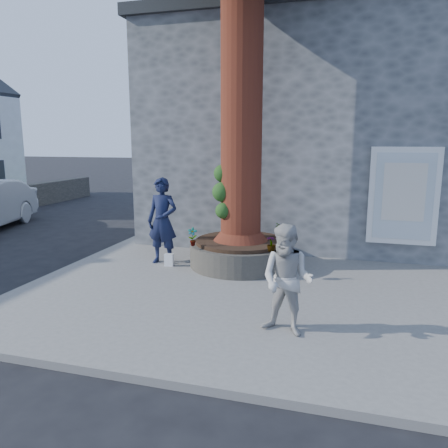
# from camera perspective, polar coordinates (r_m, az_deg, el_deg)

# --- Properties ---
(ground) EXTENTS (120.00, 120.00, 0.00)m
(ground) POSITION_cam_1_polar(r_m,az_deg,el_deg) (8.55, -6.44, -9.32)
(ground) COLOR black
(ground) RESTS_ON ground
(pavement) EXTENTS (9.00, 8.00, 0.12)m
(pavement) POSITION_cam_1_polar(r_m,az_deg,el_deg) (9.02, 4.96, -7.79)
(pavement) COLOR slate
(pavement) RESTS_ON ground
(yellow_line) EXTENTS (0.10, 30.00, 0.01)m
(yellow_line) POSITION_cam_1_polar(r_m,az_deg,el_deg) (10.83, -19.51, -5.51)
(yellow_line) COLOR yellow
(yellow_line) RESTS_ON ground
(stone_shop) EXTENTS (10.30, 8.30, 6.30)m
(stone_shop) POSITION_cam_1_polar(r_m,az_deg,el_deg) (14.60, 13.97, 11.43)
(stone_shop) COLOR #515356
(stone_shop) RESTS_ON ground
(planter) EXTENTS (2.30, 2.30, 0.60)m
(planter) POSITION_cam_1_polar(r_m,az_deg,el_deg) (10.00, 2.17, -3.77)
(planter) COLOR black
(planter) RESTS_ON pavement
(man) EXTENTS (0.75, 0.52, 1.99)m
(man) POSITION_cam_1_polar(r_m,az_deg,el_deg) (10.13, -8.05, 0.39)
(man) COLOR #131936
(man) RESTS_ON pavement
(woman) EXTENTS (0.92, 0.78, 1.65)m
(woman) POSITION_cam_1_polar(r_m,az_deg,el_deg) (6.46, 8.25, -7.28)
(woman) COLOR #B0ADA9
(woman) RESTS_ON pavement
(shopping_bag) EXTENTS (0.21, 0.14, 0.28)m
(shopping_bag) POSITION_cam_1_polar(r_m,az_deg,el_deg) (10.06, -7.19, -4.67)
(shopping_bag) COLOR white
(shopping_bag) RESTS_ON pavement
(plant_a) EXTENTS (0.23, 0.18, 0.40)m
(plant_a) POSITION_cam_1_polar(r_m,az_deg,el_deg) (9.34, -4.14, -1.66)
(plant_a) COLOR gray
(plant_a) RESTS_ON planter
(plant_b) EXTENTS (0.26, 0.27, 0.43)m
(plant_b) POSITION_cam_1_polar(r_m,az_deg,el_deg) (10.15, 1.20, -0.52)
(plant_b) COLOR gray
(plant_b) RESTS_ON planter
(plant_c) EXTENTS (0.19, 0.19, 0.31)m
(plant_c) POSITION_cam_1_polar(r_m,az_deg,el_deg) (8.91, 6.18, -2.59)
(plant_c) COLOR gray
(plant_c) RESTS_ON planter
(plant_d) EXTENTS (0.38, 0.40, 0.34)m
(plant_d) POSITION_cam_1_polar(r_m,az_deg,el_deg) (10.21, 7.51, -0.80)
(plant_d) COLOR gray
(plant_d) RESTS_ON planter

